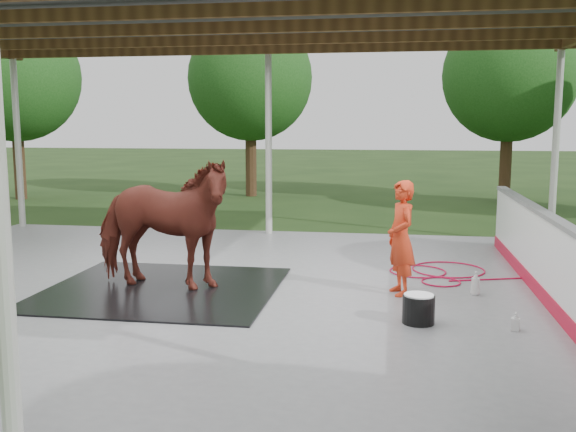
# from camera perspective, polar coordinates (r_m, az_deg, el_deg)

# --- Properties ---
(ground) EXTENTS (100.00, 100.00, 0.00)m
(ground) POSITION_cam_1_polar(r_m,az_deg,el_deg) (9.21, -7.27, -6.76)
(ground) COLOR #1E3814
(concrete_slab) EXTENTS (12.00, 10.00, 0.05)m
(concrete_slab) POSITION_cam_1_polar(r_m,az_deg,el_deg) (9.20, -7.27, -6.61)
(concrete_slab) COLOR slate
(concrete_slab) RESTS_ON ground
(pavilion_structure) EXTENTS (12.60, 10.60, 4.05)m
(pavilion_structure) POSITION_cam_1_polar(r_m,az_deg,el_deg) (9.04, -7.75, 18.32)
(pavilion_structure) COLOR beige
(pavilion_structure) RESTS_ON ground
(dasher_board) EXTENTS (0.16, 8.00, 1.15)m
(dasher_board) POSITION_cam_1_polar(r_m,az_deg,el_deg) (8.94, 22.27, -3.86)
(dasher_board) COLOR #B60F2A
(dasher_board) RESTS_ON concrete_slab
(tree_belt) EXTENTS (28.00, 28.00, 5.80)m
(tree_belt) POSITION_cam_1_polar(r_m,az_deg,el_deg) (9.79, -4.38, 16.53)
(tree_belt) COLOR #382314
(tree_belt) RESTS_ON ground
(rubber_mat) EXTENTS (3.19, 2.99, 0.02)m
(rubber_mat) POSITION_cam_1_polar(r_m,az_deg,el_deg) (9.27, -11.10, -6.35)
(rubber_mat) COLOR black
(rubber_mat) RESTS_ON concrete_slab
(horse) EXTENTS (2.27, 1.21, 1.84)m
(horse) POSITION_cam_1_polar(r_m,az_deg,el_deg) (9.08, -11.26, -0.66)
(horse) COLOR maroon
(horse) RESTS_ON rubber_mat
(handler) EXTENTS (0.55, 0.67, 1.57)m
(handler) POSITION_cam_1_polar(r_m,az_deg,el_deg) (8.83, 10.01, -1.93)
(handler) COLOR red
(handler) RESTS_ON concrete_slab
(wash_bucket) EXTENTS (0.38, 0.38, 0.35)m
(wash_bucket) POSITION_cam_1_polar(r_m,az_deg,el_deg) (7.72, 11.53, -8.05)
(wash_bucket) COLOR black
(wash_bucket) RESTS_ON concrete_slab
(soap_bottle_a) EXTENTS (0.14, 0.14, 0.33)m
(soap_bottle_a) POSITION_cam_1_polar(r_m,az_deg,el_deg) (9.14, 16.33, -5.75)
(soap_bottle_a) COLOR silver
(soap_bottle_a) RESTS_ON concrete_slab
(soap_bottle_b) EXTENTS (0.12, 0.12, 0.21)m
(soap_bottle_b) POSITION_cam_1_polar(r_m,az_deg,el_deg) (7.78, 19.56, -8.81)
(soap_bottle_b) COLOR #338CD8
(soap_bottle_b) RESTS_ON concrete_slab
(hose_coil) EXTENTS (2.18, 1.71, 0.02)m
(hose_coil) POSITION_cam_1_polar(r_m,az_deg,el_deg) (10.38, 13.20, -4.84)
(hose_coil) COLOR #B70D37
(hose_coil) RESTS_ON concrete_slab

